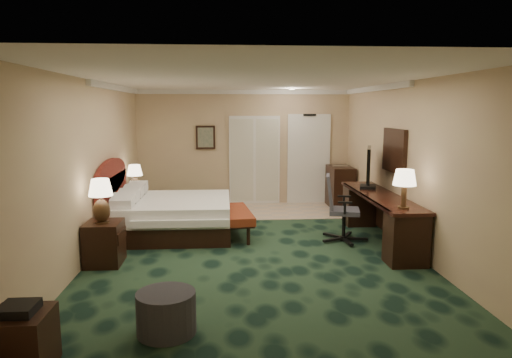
{
  "coord_description": "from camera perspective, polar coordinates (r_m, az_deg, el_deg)",
  "views": [
    {
      "loc": [
        -0.45,
        -7.03,
        2.26
      ],
      "look_at": [
        0.07,
        0.6,
        1.08
      ],
      "focal_mm": 32.0,
      "sensor_mm": 36.0,
      "label": 1
    }
  ],
  "objects": [
    {
      "name": "bed_bench",
      "position": [
        8.23,
        -2.48,
        -5.5
      ],
      "size": [
        0.63,
        1.42,
        0.47
      ],
      "primitive_type": "cube",
      "rotation": [
        0.0,
        0.0,
        0.12
      ],
      "color": "maroon",
      "rests_on": "ground"
    },
    {
      "name": "ottoman",
      "position": [
        4.9,
        -11.15,
        -16.07
      ],
      "size": [
        0.73,
        0.73,
        0.43
      ],
      "primitive_type": "cylinder",
      "rotation": [
        0.0,
        0.0,
        -0.23
      ],
      "color": "#27262C",
      "rests_on": "ground"
    },
    {
      "name": "headboard",
      "position": [
        8.42,
        -17.52,
        -2.33
      ],
      "size": [
        0.12,
        2.0,
        1.4
      ],
      "primitive_type": null,
      "color": "#50150C",
      "rests_on": "ground"
    },
    {
      "name": "tv",
      "position": [
        8.58,
        13.89,
        1.37
      ],
      "size": [
        0.38,
        0.94,
        0.75
      ],
      "primitive_type": "cube",
      "rotation": [
        0.0,
        0.0,
        -0.32
      ],
      "color": "black",
      "rests_on": "desk"
    },
    {
      "name": "minibar",
      "position": [
        10.72,
        10.46,
        -0.98
      ],
      "size": [
        0.5,
        0.9,
        0.95
      ],
      "primitive_type": "cube",
      "color": "black",
      "rests_on": "ground"
    },
    {
      "name": "lamp_far",
      "position": [
        9.65,
        -14.9,
        -0.01
      ],
      "size": [
        0.38,
        0.38,
        0.59
      ],
      "primitive_type": null,
      "rotation": [
        0.0,
        0.0,
        -0.25
      ],
      "color": "#331C0E",
      "rests_on": "nightstand_far"
    },
    {
      "name": "wall_left",
      "position": [
        7.38,
        -20.01,
        1.15
      ],
      "size": [
        0.0,
        7.5,
        2.7
      ],
      "primitive_type": "cube",
      "color": "tan",
      "rests_on": "ground"
    },
    {
      "name": "tile_patch",
      "position": [
        10.28,
        3.74,
        -3.93
      ],
      "size": [
        3.2,
        1.7,
        0.01
      ],
      "primitive_type": "cube",
      "color": "beige",
      "rests_on": "ground"
    },
    {
      "name": "entry_door",
      "position": [
        11.01,
        6.59,
        2.39
      ],
      "size": [
        1.02,
        0.06,
        2.18
      ],
      "primitive_type": "cube",
      "color": "white",
      "rests_on": "ground"
    },
    {
      "name": "bed",
      "position": [
        8.46,
        -10.19,
        -4.63
      ],
      "size": [
        2.03,
        1.88,
        0.64
      ],
      "primitive_type": "cube",
      "color": "white",
      "rests_on": "ground"
    },
    {
      "name": "wall_art",
      "position": [
        10.77,
        -6.33,
        5.19
      ],
      "size": [
        0.45,
        0.06,
        0.55
      ],
      "primitive_type": "cube",
      "color": "#4B6155",
      "rests_on": "wall_back"
    },
    {
      "name": "closet_doors",
      "position": [
        10.84,
        -0.19,
        2.34
      ],
      "size": [
        1.2,
        0.06,
        2.1
      ],
      "primitive_type": "cube",
      "color": "#B4B2A8",
      "rests_on": "ground"
    },
    {
      "name": "desk_chair",
      "position": [
        7.98,
        10.98,
        -3.61
      ],
      "size": [
        0.79,
        0.76,
        1.15
      ],
      "primitive_type": null,
      "rotation": [
        0.0,
        0.0,
        -0.23
      ],
      "color": "#3F3D48",
      "rests_on": "ground"
    },
    {
      "name": "wall_right",
      "position": [
        7.68,
        18.71,
        1.49
      ],
      "size": [
        0.0,
        7.5,
        2.7
      ],
      "primitive_type": "cube",
      "color": "tan",
      "rests_on": "ground"
    },
    {
      "name": "side_table",
      "position": [
        4.64,
        -27.31,
        -17.7
      ],
      "size": [
        0.49,
        0.49,
        0.53
      ],
      "primitive_type": "cube",
      "color": "black",
      "rests_on": "ground"
    },
    {
      "name": "wall_back",
      "position": [
        10.83,
        -1.52,
        3.93
      ],
      "size": [
        5.0,
        0.0,
        2.7
      ],
      "primitive_type": "cube",
      "color": "tan",
      "rests_on": "ground"
    },
    {
      "name": "nightstand_near",
      "position": [
        7.09,
        -18.43,
        -7.61
      ],
      "size": [
        0.5,
        0.58,
        0.63
      ],
      "primitive_type": "cube",
      "color": "black",
      "rests_on": "ground"
    },
    {
      "name": "desk_lamp",
      "position": [
        6.95,
        18.03,
        -1.17
      ],
      "size": [
        0.4,
        0.4,
        0.59
      ],
      "primitive_type": null,
      "rotation": [
        0.0,
        0.0,
        -0.23
      ],
      "color": "#331C0E",
      "rests_on": "desk"
    },
    {
      "name": "wall_mirror",
      "position": [
        8.2,
        16.92,
        3.42
      ],
      "size": [
        0.05,
        0.95,
        0.75
      ],
      "primitive_type": "cube",
      "color": "white",
      "rests_on": "wall_right"
    },
    {
      "name": "desk",
      "position": [
        8.1,
        15.15,
        -4.75
      ],
      "size": [
        0.61,
        2.84,
        0.82
      ],
      "primitive_type": "cube",
      "color": "black",
      "rests_on": "ground"
    },
    {
      "name": "floor",
      "position": [
        7.4,
        -0.24,
        -9.02
      ],
      "size": [
        5.0,
        7.5,
        0.0
      ],
      "primitive_type": "cube",
      "color": "black",
      "rests_on": "ground"
    },
    {
      "name": "crown_molding",
      "position": [
        7.06,
        -0.26,
        11.93
      ],
      "size": [
        5.0,
        7.5,
        0.1
      ],
      "primitive_type": null,
      "color": "white",
      "rests_on": "wall_back"
    },
    {
      "name": "wall_front",
      "position": [
        3.44,
        3.78,
        -6.59
      ],
      "size": [
        5.0,
        0.0,
        2.7
      ],
      "primitive_type": "cube",
      "color": "tan",
      "rests_on": "ground"
    },
    {
      "name": "ceiling",
      "position": [
        7.06,
        -0.26,
        12.33
      ],
      "size": [
        5.0,
        7.5,
        0.0
      ],
      "primitive_type": "cube",
      "color": "white",
      "rests_on": "wall_back"
    },
    {
      "name": "nightstand_far",
      "position": [
        9.74,
        -14.58,
        -3.31
      ],
      "size": [
        0.43,
        0.5,
        0.54
      ],
      "primitive_type": "cube",
      "color": "black",
      "rests_on": "ground"
    },
    {
      "name": "lamp_near",
      "position": [
        6.89,
        -18.79,
        -2.65
      ],
      "size": [
        0.42,
        0.42,
        0.65
      ],
      "primitive_type": null,
      "rotation": [
        0.0,
        0.0,
        -0.25
      ],
      "color": "#331C0E",
      "rests_on": "nightstand_near"
    }
  ]
}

